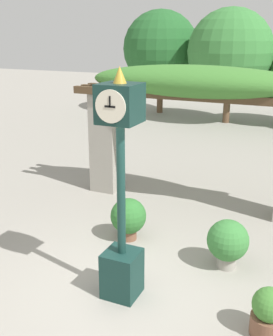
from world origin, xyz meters
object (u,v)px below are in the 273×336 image
object	(u,v)px
potted_plant_near_left	(128,217)
pedestal_clock	(121,200)
potted_plant_far_left	(228,242)
potted_plant_near_right	(269,313)

from	to	relation	value
potted_plant_near_left	pedestal_clock	bearing A→B (deg)	-67.47
potted_plant_near_left	potted_plant_far_left	bearing A→B (deg)	-6.78
pedestal_clock	potted_plant_near_right	bearing A→B (deg)	-0.14
potted_plant_near_right	potted_plant_far_left	xyz separation A→B (m)	(-0.84, 1.37, 0.14)
potted_plant_near_left	potted_plant_near_right	distance (m)	3.14
pedestal_clock	potted_plant_near_left	world-z (taller)	pedestal_clock
pedestal_clock	potted_plant_near_left	size ratio (longest dim) A/B	4.12
pedestal_clock	potted_plant_near_left	bearing A→B (deg)	112.53
potted_plant_near_left	potted_plant_near_right	world-z (taller)	potted_plant_near_left
pedestal_clock	potted_plant_near_right	size ratio (longest dim) A/B	4.97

